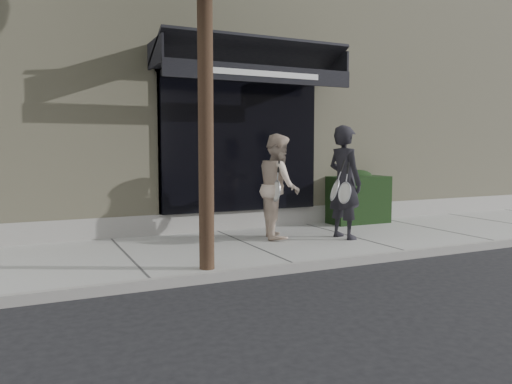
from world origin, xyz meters
TOP-DOWN VIEW (x-y plane):
  - ground at (0.00, 0.00)m, footprint 80.00×80.00m
  - sidewalk at (0.00, 0.00)m, footprint 20.00×3.00m
  - curb at (0.00, -1.55)m, footprint 20.00×0.10m
  - building_facade at (-0.01, 4.96)m, footprint 14.30×8.04m
  - hedge at (1.10, 1.25)m, footprint 1.30×0.70m
  - pedestrian_front at (-0.24, -0.18)m, footprint 0.86×0.94m
  - pedestrian_back at (-1.26, 0.36)m, footprint 0.95×1.08m

SIDE VIEW (x-z plane):
  - ground at x=0.00m, z-range 0.00..0.00m
  - sidewalk at x=0.00m, z-range 0.00..0.12m
  - curb at x=0.00m, z-range 0.00..0.14m
  - hedge at x=1.10m, z-range 0.09..1.23m
  - pedestrian_back at x=-1.26m, z-range 0.12..1.97m
  - pedestrian_front at x=-0.24m, z-range 0.12..2.11m
  - building_facade at x=-0.01m, z-range -0.08..5.56m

